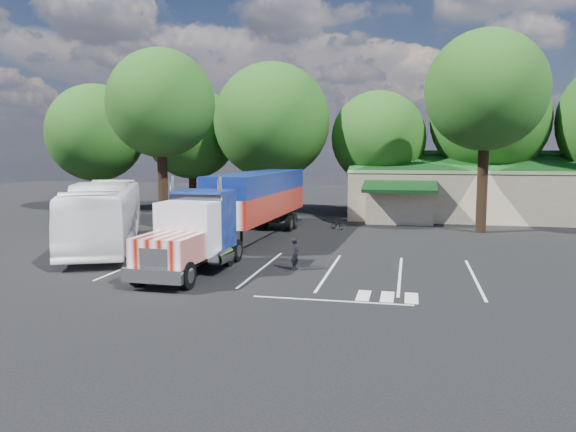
% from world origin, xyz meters
% --- Properties ---
extents(ground, '(120.00, 120.00, 0.00)m').
position_xyz_m(ground, '(0.00, 0.00, 0.00)').
color(ground, black).
rests_on(ground, ground).
extents(event_hall, '(24.20, 14.12, 5.55)m').
position_xyz_m(event_hall, '(13.74, 17.81, 2.21)').
color(event_hall, beige).
rests_on(event_hall, ground).
extents(tree_row_a, '(9.00, 9.00, 11.68)m').
position_xyz_m(tree_row_a, '(-22.00, 16.50, 7.16)').
color(tree_row_a, black).
rests_on(tree_row_a, ground).
extents(tree_row_b, '(8.40, 8.40, 11.35)m').
position_xyz_m(tree_row_b, '(-13.00, 17.80, 7.13)').
color(tree_row_b, black).
rests_on(tree_row_b, ground).
extents(tree_row_c, '(10.00, 10.00, 13.05)m').
position_xyz_m(tree_row_c, '(-5.00, 16.20, 8.04)').
color(tree_row_c, black).
rests_on(tree_row_c, ground).
extents(tree_row_d, '(8.00, 8.00, 10.60)m').
position_xyz_m(tree_row_d, '(4.00, 17.50, 6.58)').
color(tree_row_d, black).
rests_on(tree_row_d, ground).
extents(tree_row_e, '(9.60, 9.60, 12.90)m').
position_xyz_m(tree_row_e, '(13.00, 18.00, 8.09)').
color(tree_row_e, black).
rests_on(tree_row_e, ground).
extents(tree_near_left, '(7.60, 7.60, 12.65)m').
position_xyz_m(tree_near_left, '(-10.50, 6.00, 8.81)').
color(tree_near_left, black).
rests_on(tree_near_left, ground).
extents(tree_near_right, '(8.00, 8.00, 13.50)m').
position_xyz_m(tree_near_right, '(11.50, 8.50, 9.46)').
color(tree_near_right, black).
rests_on(tree_near_right, ground).
extents(semi_truck, '(3.67, 21.03, 4.39)m').
position_xyz_m(semi_truck, '(-2.62, 0.04, 2.48)').
color(semi_truck, black).
rests_on(semi_truck, ground).
extents(woman, '(0.40, 0.58, 1.52)m').
position_xyz_m(woman, '(1.60, -6.00, 0.76)').
color(woman, black).
rests_on(woman, ground).
extents(bicycle, '(1.38, 1.54, 0.81)m').
position_xyz_m(bicycle, '(1.80, 8.00, 0.41)').
color(bicycle, black).
rests_on(bicycle, ground).
extents(tour_bus, '(8.28, 13.61, 3.75)m').
position_xyz_m(tour_bus, '(-10.25, -2.42, 1.88)').
color(tour_bus, white).
rests_on(tour_bus, ground).
extents(silver_sedan, '(3.93, 1.56, 1.27)m').
position_xyz_m(silver_sedan, '(5.00, 14.00, 0.64)').
color(silver_sedan, '#929499').
rests_on(silver_sedan, ground).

